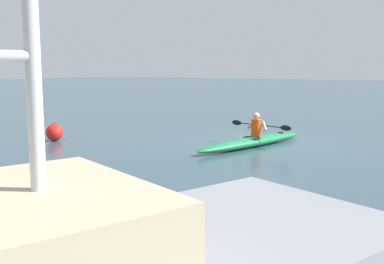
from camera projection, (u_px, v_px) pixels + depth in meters
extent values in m
plane|color=#334C56|center=(262.00, 143.00, 15.17)|extent=(160.00, 160.00, 0.00)
ellipsoid|color=#19723F|center=(253.00, 142.00, 14.41)|extent=(1.69, 5.07, 0.31)
torus|color=black|center=(252.00, 138.00, 14.34)|extent=(0.64, 0.64, 0.04)
cylinder|color=black|center=(281.00, 132.00, 15.45)|extent=(0.18, 0.18, 0.02)
cylinder|color=#E04C14|center=(256.00, 128.00, 14.45)|extent=(0.32, 0.32, 0.55)
sphere|color=tan|center=(256.00, 116.00, 14.40)|extent=(0.21, 0.21, 0.21)
cylinder|color=black|center=(260.00, 125.00, 14.58)|extent=(1.91, 0.46, 0.03)
ellipsoid|color=black|center=(237.00, 123.00, 15.27)|extent=(0.40, 0.13, 0.17)
ellipsoid|color=black|center=(286.00, 128.00, 13.89)|extent=(0.40, 0.13, 0.17)
cylinder|color=tan|center=(251.00, 125.00, 14.68)|extent=(0.30, 0.19, 0.34)
cylinder|color=tan|center=(264.00, 126.00, 14.31)|extent=(0.26, 0.24, 0.34)
cone|color=gray|center=(342.00, 221.00, 6.23)|extent=(1.02, 1.10, 0.77)
sphere|color=red|center=(55.00, 132.00, 15.49)|extent=(0.58, 0.58, 0.58)
torus|color=#333338|center=(54.00, 123.00, 15.45)|extent=(0.12, 0.12, 0.02)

